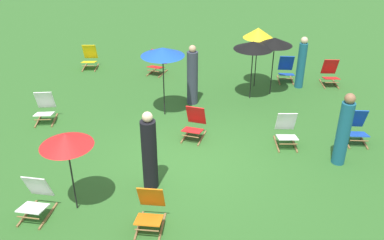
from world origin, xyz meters
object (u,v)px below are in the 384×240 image
umbrella_3 (275,42)px  person_1 (344,131)px  umbrella_4 (258,33)px  person_0 (192,77)px  deckchair_8 (330,73)px  deckchair_4 (356,128)px  deckchair_9 (194,124)px  deckchair_5 (150,210)px  deckchair_6 (90,58)px  person_2 (301,63)px  deckchair_1 (45,108)px  umbrella_2 (253,45)px  deckchair_3 (286,131)px  person_3 (149,153)px  umbrella_1 (163,52)px  deckchair_2 (157,63)px  umbrella_0 (66,140)px  deckchair_0 (36,199)px  deckchair_7 (286,70)px

umbrella_3 → person_1: 4.02m
umbrella_4 → person_0: umbrella_4 is taller
person_0 → person_1: size_ratio=1.02×
umbrella_4 → deckchair_8: bearing=13.8°
deckchair_4 → deckchair_9: (-4.02, -0.52, 0.00)m
deckchair_5 → person_0: size_ratio=0.46×
deckchair_6 → person_2: person_2 is taller
deckchair_1 → umbrella_2: 6.11m
person_0 → person_1: person_0 is taller
deckchair_3 → person_2: bearing=72.5°
person_2 → person_3: size_ratio=0.94×
umbrella_1 → umbrella_3: (2.93, 1.92, -0.16)m
deckchair_6 → umbrella_4: size_ratio=0.43×
deckchair_2 → umbrella_2: size_ratio=0.47×
deckchair_5 → umbrella_4: bearing=72.9°
umbrella_1 → umbrella_3: umbrella_1 is taller
umbrella_2 → person_1: bearing=-55.1°
deckchair_9 → deckchair_5: bearing=-87.2°
deckchair_3 → deckchair_8: same height
deckchair_1 → umbrella_0: umbrella_0 is taller
deckchair_0 → person_2: person_2 is taller
umbrella_0 → deckchair_6: bearing=110.2°
person_0 → person_2: 3.64m
deckchair_5 → deckchair_7: same height
deckchair_3 → person_3: person_3 is taller
deckchair_5 → umbrella_1: umbrella_1 is taller
deckchair_5 → person_2: bearing=62.9°
deckchair_5 → person_2: 7.73m
umbrella_1 → person_3: (0.48, -3.28, -1.02)m
deckchair_3 → umbrella_3: size_ratio=0.46×
person_3 → deckchair_7: bearing=-46.3°
deckchair_5 → person_1: 4.69m
umbrella_1 → umbrella_2: bearing=32.9°
deckchair_8 → umbrella_0: 9.28m
umbrella_4 → person_3: umbrella_4 is taller
deckchair_8 → person_3: bearing=-132.8°
umbrella_2 → person_2: size_ratio=1.08×
deckchair_7 → person_2: 0.79m
deckchair_8 → umbrella_1: 5.90m
deckchair_3 → person_1: 1.43m
deckchair_3 → deckchair_4: 1.79m
deckchair_3 → umbrella_1: 3.79m
deckchair_5 → deckchair_8: 8.53m
deckchair_2 → umbrella_1: bearing=-61.4°
person_0 → umbrella_1: bearing=7.6°
deckchair_2 → umbrella_2: (3.29, -1.52, 1.31)m
deckchair_4 → deckchair_6: (-8.54, 3.66, 0.00)m
deckchair_6 → deckchair_7: same height
umbrella_3 → person_1: umbrella_3 is taller
deckchair_7 → umbrella_4: 1.85m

